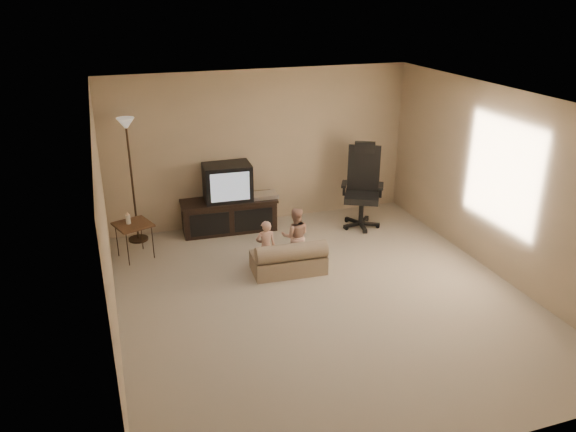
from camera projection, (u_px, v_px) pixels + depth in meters
name	position (u px, v px, depth m)	size (l,w,h in m)	color
floor	(323.00, 297.00, 7.13)	(5.50, 5.50, 0.00)	#AF9E8B
room_shell	(326.00, 185.00, 6.56)	(5.50, 5.50, 5.50)	silver
tv_stand	(229.00, 203.00, 8.96)	(1.57, 0.65, 1.11)	black
office_chair	(362.00, 197.00, 9.13)	(0.85, 0.86, 1.37)	black
side_table	(133.00, 225.00, 8.01)	(0.61, 0.61, 0.72)	brown
floor_lamp	(129.00, 153.00, 8.23)	(0.30, 0.30, 1.92)	#2F2014
child_sofa	(289.00, 259.00, 7.69)	(1.02, 0.62, 0.49)	gray
toddler_left	(266.00, 247.00, 7.63)	(0.28, 0.20, 0.77)	#DCA389
toddler_right	(295.00, 236.00, 7.88)	(0.41, 0.22, 0.83)	#DCA389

